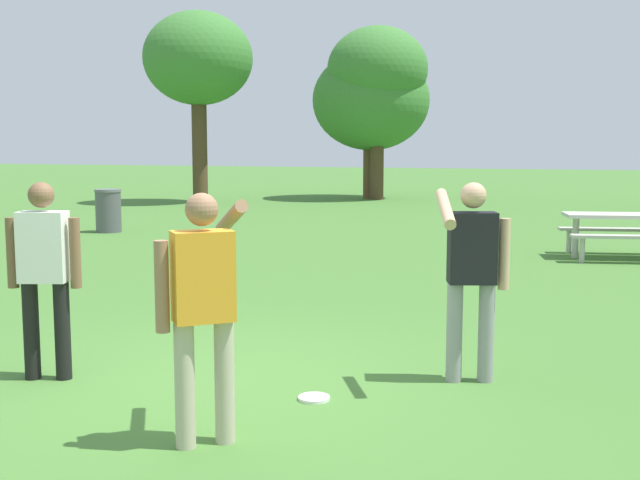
% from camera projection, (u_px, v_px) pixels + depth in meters
% --- Properties ---
extents(ground_plane, '(120.00, 120.00, 0.00)m').
position_uv_depth(ground_plane, '(225.00, 384.00, 6.44)').
color(ground_plane, '#447530').
extents(person_thrower, '(0.58, 0.33, 1.64)m').
position_uv_depth(person_thrower, '(44.00, 267.00, 6.46)').
color(person_thrower, black).
rests_on(person_thrower, ground).
extents(person_catcher, '(0.58, 0.80, 1.64)m').
position_uv_depth(person_catcher, '(472.00, 266.00, 6.38)').
color(person_catcher, gray).
rests_on(person_catcher, ground).
extents(person_bystander, '(0.48, 0.84, 1.64)m').
position_uv_depth(person_bystander, '(203.00, 299.00, 5.02)').
color(person_bystander, '#B7AD93').
rests_on(person_bystander, ground).
extents(frisbee, '(0.24, 0.24, 0.03)m').
position_uv_depth(frisbee, '(314.00, 398.00, 6.03)').
color(frisbee, white).
rests_on(frisbee, ground).
extents(picnic_table_near, '(1.98, 1.77, 0.77)m').
position_uv_depth(picnic_table_near, '(616.00, 226.00, 13.49)').
color(picnic_table_near, beige).
rests_on(picnic_table_near, ground).
extents(trash_can_further_along, '(0.59, 0.59, 0.96)m').
position_uv_depth(trash_can_further_along, '(108.00, 211.00, 17.57)').
color(trash_can_further_along, '#515156').
rests_on(trash_can_further_along, ground).
extents(tree_tall_left, '(3.60, 3.60, 6.31)m').
position_uv_depth(tree_tall_left, '(198.00, 60.00, 25.93)').
color(tree_tall_left, '#4C3823').
rests_on(tree_tall_left, ground).
extents(tree_broad_center, '(4.21, 4.21, 5.32)m').
position_uv_depth(tree_broad_center, '(371.00, 101.00, 28.31)').
color(tree_broad_center, brown).
rests_on(tree_broad_center, ground).
extents(tree_far_right, '(3.53, 3.53, 6.07)m').
position_uv_depth(tree_far_right, '(377.00, 71.00, 27.62)').
color(tree_far_right, '#4C3823').
rests_on(tree_far_right, ground).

